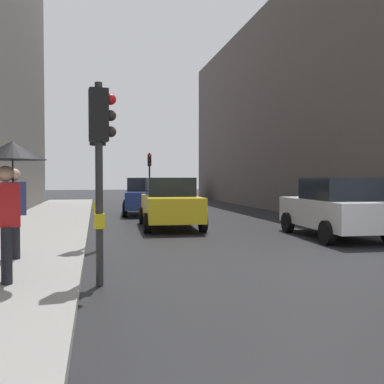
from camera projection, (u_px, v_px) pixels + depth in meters
The scene contains 12 objects.
ground_plane at pixel (334, 269), 8.48m from camera, with size 120.00×120.00×0.00m, color black.
sidewalk_kerb at pixel (34, 234), 13.00m from camera, with size 3.10×40.00×0.16m, color gray.
building_facade_right at pixel (339, 116), 28.04m from camera, with size 12.00×27.37×11.37m, color #5B514C.
traffic_light_far_median at pixel (150, 168), 31.28m from camera, with size 0.25×0.43×3.54m.
traffic_light_near_right at pixel (99, 151), 10.50m from camera, with size 0.44×0.38×3.46m.
traffic_light_near_left at pixel (100, 146), 7.06m from camera, with size 0.44×0.27×3.27m.
car_blue_van at pixel (144, 196), 21.20m from camera, with size 2.26×4.32×1.76m.
car_yellow_taxi at pixel (170, 203), 15.47m from camera, with size 2.18×4.28×1.76m.
car_dark_suv at pixel (180, 189), 36.56m from camera, with size 2.09×4.24×1.76m.
car_white_compact at pixel (335, 208), 12.89m from camera, with size 2.18×4.28×1.76m.
pedestrian_with_umbrella at pixel (11, 172), 6.63m from camera, with size 1.00×1.00×2.14m.
pedestrian_with_grey_backpack at pixel (12, 208), 8.65m from camera, with size 0.66×0.45×1.77m.
Camera 1 is at (-4.47, -7.65, 1.74)m, focal length 41.25 mm.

